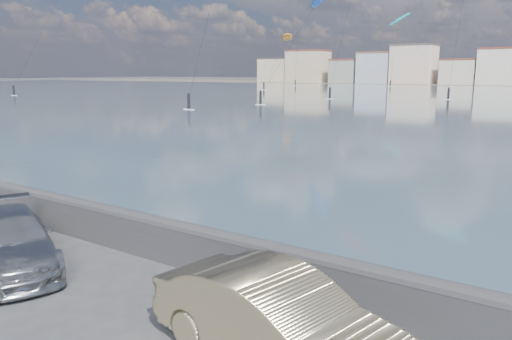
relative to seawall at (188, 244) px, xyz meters
The scene contains 6 objects.
ground 2.76m from the seawall, 90.00° to the right, with size 700.00×700.00×0.00m, color #333335.
seawall is the anchor object (origin of this frame).
car_silver 4.11m from the seawall, 145.74° to the right, with size 1.81×4.45×1.29m, color #A5A9AC.
car_champagne 4.35m from the seawall, 29.95° to the right, with size 1.55×4.43×1.46m, color tan.
kitesurfer_4 165.14m from the seawall, 107.37° to the left, with size 8.11×12.33×23.73m.
kitesurfer_8 129.26m from the seawall, 119.85° to the left, with size 7.16×19.40×15.02m.
Camera 1 is at (7.42, -5.40, 4.44)m, focal length 35.00 mm.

